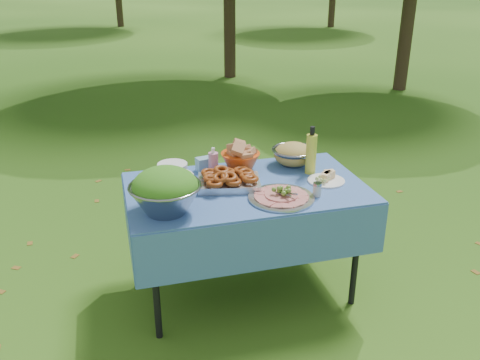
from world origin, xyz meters
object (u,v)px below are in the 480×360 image
(charcuterie_platter, at_px, (281,192))
(salad_bowl, at_px, (165,191))
(picnic_table, at_px, (246,240))
(plate_stack, at_px, (173,169))
(bread_bowl, at_px, (240,157))
(oil_bottle, at_px, (311,150))
(pasta_bowl_steel, at_px, (293,154))

(charcuterie_platter, bearing_deg, salad_bowl, 179.60)
(picnic_table, distance_m, charcuterie_platter, 0.50)
(charcuterie_platter, bearing_deg, plate_stack, 135.51)
(bread_bowl, distance_m, charcuterie_platter, 0.53)
(plate_stack, bearing_deg, picnic_table, -38.24)
(plate_stack, height_order, oil_bottle, oil_bottle)
(picnic_table, height_order, salad_bowl, salad_bowl)
(salad_bowl, bearing_deg, charcuterie_platter, -0.40)
(pasta_bowl_steel, bearing_deg, oil_bottle, -72.12)
(charcuterie_platter, distance_m, oil_bottle, 0.47)
(bread_bowl, distance_m, oil_bottle, 0.47)
(bread_bowl, bearing_deg, picnic_table, -98.10)
(salad_bowl, bearing_deg, bread_bowl, 42.20)
(plate_stack, distance_m, charcuterie_platter, 0.78)
(salad_bowl, distance_m, oil_bottle, 1.04)
(plate_stack, relative_size, pasta_bowl_steel, 0.67)
(pasta_bowl_steel, bearing_deg, salad_bowl, -151.98)
(salad_bowl, bearing_deg, oil_bottle, 18.21)
(plate_stack, height_order, pasta_bowl_steel, pasta_bowl_steel)
(bread_bowl, bearing_deg, salad_bowl, -137.80)
(plate_stack, xyz_separation_m, pasta_bowl_steel, (0.82, -0.05, 0.04))
(salad_bowl, height_order, plate_stack, salad_bowl)
(salad_bowl, height_order, charcuterie_platter, salad_bowl)
(salad_bowl, xyz_separation_m, oil_bottle, (0.99, 0.32, 0.03))
(charcuterie_platter, height_order, oil_bottle, oil_bottle)
(pasta_bowl_steel, xyz_separation_m, charcuterie_platter, (-0.26, -0.50, -0.03))
(picnic_table, relative_size, plate_stack, 7.48)
(bread_bowl, height_order, charcuterie_platter, bread_bowl)
(salad_bowl, height_order, bread_bowl, salad_bowl)
(picnic_table, height_order, bread_bowl, bread_bowl)
(pasta_bowl_steel, relative_size, charcuterie_platter, 0.74)
(plate_stack, relative_size, bread_bowl, 0.75)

